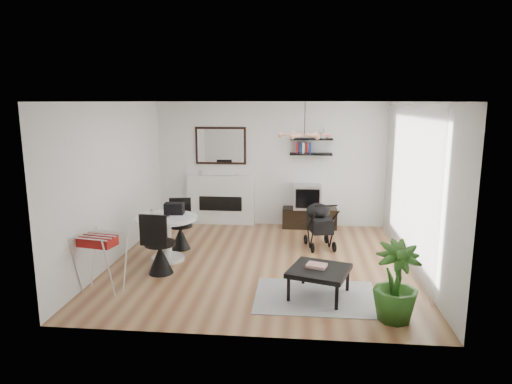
# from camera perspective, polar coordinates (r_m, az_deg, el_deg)

# --- Properties ---
(floor) EXTENTS (5.00, 5.00, 0.00)m
(floor) POSITION_cam_1_polar(r_m,az_deg,el_deg) (7.88, 0.61, -8.80)
(floor) COLOR brown
(floor) RESTS_ON ground
(ceiling) EXTENTS (5.00, 5.00, 0.00)m
(ceiling) POSITION_cam_1_polar(r_m,az_deg,el_deg) (7.40, 0.66, 11.24)
(ceiling) COLOR white
(ceiling) RESTS_ON wall_back
(wall_back) EXTENTS (5.00, 0.00, 5.00)m
(wall_back) POSITION_cam_1_polar(r_m,az_deg,el_deg) (9.99, 1.86, 3.48)
(wall_back) COLOR white
(wall_back) RESTS_ON floor
(wall_left) EXTENTS (0.00, 5.00, 5.00)m
(wall_left) POSITION_cam_1_polar(r_m,az_deg,el_deg) (8.12, -17.22, 1.17)
(wall_left) COLOR white
(wall_left) RESTS_ON floor
(wall_right) EXTENTS (0.00, 5.00, 5.00)m
(wall_right) POSITION_cam_1_polar(r_m,az_deg,el_deg) (7.73, 19.44, 0.53)
(wall_right) COLOR white
(wall_right) RESTS_ON floor
(sheer_curtain) EXTENTS (0.04, 3.60, 2.60)m
(sheer_curtain) POSITION_cam_1_polar(r_m,az_deg,el_deg) (7.90, 18.40, 0.81)
(sheer_curtain) COLOR white
(sheer_curtain) RESTS_ON wall_right
(fireplace) EXTENTS (1.50, 0.17, 2.16)m
(fireplace) POSITION_cam_1_polar(r_m,az_deg,el_deg) (10.15, -4.40, -0.23)
(fireplace) COLOR white
(fireplace) RESTS_ON floor
(shelf_lower) EXTENTS (0.90, 0.25, 0.04)m
(shelf_lower) POSITION_cam_1_polar(r_m,az_deg,el_deg) (9.81, 6.88, 4.73)
(shelf_lower) COLOR black
(shelf_lower) RESTS_ON wall_back
(shelf_upper) EXTENTS (0.90, 0.25, 0.04)m
(shelf_upper) POSITION_cam_1_polar(r_m,az_deg,el_deg) (9.78, 6.92, 6.60)
(shelf_upper) COLOR black
(shelf_upper) RESTS_ON wall_back
(pendant_lamp) EXTENTS (0.90, 0.90, 0.10)m
(pendant_lamp) POSITION_cam_1_polar(r_m,az_deg,el_deg) (7.69, 6.08, 7.08)
(pendant_lamp) COLOR tan
(pendant_lamp) RESTS_ON ceiling
(tv_console) EXTENTS (1.16, 0.41, 0.44)m
(tv_console) POSITION_cam_1_polar(r_m,az_deg,el_deg) (9.98, 6.70, -3.23)
(tv_console) COLOR black
(tv_console) RESTS_ON floor
(crt_tv) EXTENTS (0.59, 0.52, 0.52)m
(crt_tv) POSITION_cam_1_polar(r_m,az_deg,el_deg) (9.87, 6.43, -0.55)
(crt_tv) COLOR #BBBBBD
(crt_tv) RESTS_ON tv_console
(dining_table) EXTENTS (1.05, 1.05, 0.77)m
(dining_table) POSITION_cam_1_polar(r_m,az_deg,el_deg) (8.00, -11.05, -4.90)
(dining_table) COLOR white
(dining_table) RESTS_ON floor
(laptop) EXTENTS (0.34, 0.27, 0.02)m
(laptop) POSITION_cam_1_polar(r_m,az_deg,el_deg) (7.91, -11.86, -3.08)
(laptop) COLOR black
(laptop) RESTS_ON dining_table
(black_bag) EXTENTS (0.34, 0.22, 0.20)m
(black_bag) POSITION_cam_1_polar(r_m,az_deg,el_deg) (8.09, -10.18, -2.05)
(black_bag) COLOR black
(black_bag) RESTS_ON dining_table
(newspaper) EXTENTS (0.37, 0.33, 0.01)m
(newspaper) POSITION_cam_1_polar(r_m,az_deg,el_deg) (7.76, -9.92, -3.34)
(newspaper) COLOR white
(newspaper) RESTS_ON dining_table
(drinking_glass) EXTENTS (0.06, 0.06, 0.09)m
(drinking_glass) POSITION_cam_1_polar(r_m,az_deg,el_deg) (8.13, -12.93, -2.49)
(drinking_glass) COLOR white
(drinking_glass) RESTS_ON dining_table
(chair_far) EXTENTS (0.46, 0.48, 0.93)m
(chair_far) POSITION_cam_1_polar(r_m,az_deg,el_deg) (8.62, -9.42, -5.12)
(chair_far) COLOR black
(chair_far) RESTS_ON floor
(chair_near) EXTENTS (0.49, 0.51, 1.02)m
(chair_near) POSITION_cam_1_polar(r_m,az_deg,el_deg) (7.45, -11.95, -7.63)
(chair_near) COLOR black
(chair_near) RESTS_ON floor
(drying_rack) EXTENTS (0.67, 0.64, 0.87)m
(drying_rack) POSITION_cam_1_polar(r_m,az_deg,el_deg) (6.96, -18.81, -8.19)
(drying_rack) COLOR white
(drying_rack) RESTS_ON floor
(stroller) EXTENTS (0.61, 0.81, 0.91)m
(stroller) POSITION_cam_1_polar(r_m,az_deg,el_deg) (8.67, 7.92, -4.30)
(stroller) COLOR black
(stroller) RESTS_ON floor
(rug) EXTENTS (1.70, 1.23, 0.01)m
(rug) POSITION_cam_1_polar(r_m,az_deg,el_deg) (6.63, 7.50, -12.87)
(rug) COLOR gray
(rug) RESTS_ON floor
(coffee_table) EXTENTS (0.98, 0.98, 0.40)m
(coffee_table) POSITION_cam_1_polar(r_m,az_deg,el_deg) (6.53, 7.90, -9.83)
(coffee_table) COLOR black
(coffee_table) RESTS_ON rug
(magazines) EXTENTS (0.32, 0.28, 0.04)m
(magazines) POSITION_cam_1_polar(r_m,az_deg,el_deg) (6.56, 7.58, -9.10)
(magazines) COLOR #BA3C2E
(magazines) RESTS_ON coffee_table
(potted_plant) EXTENTS (0.64, 0.64, 1.01)m
(potted_plant) POSITION_cam_1_polar(r_m,az_deg,el_deg) (6.01, 17.11, -10.72)
(potted_plant) COLOR #265618
(potted_plant) RESTS_ON floor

